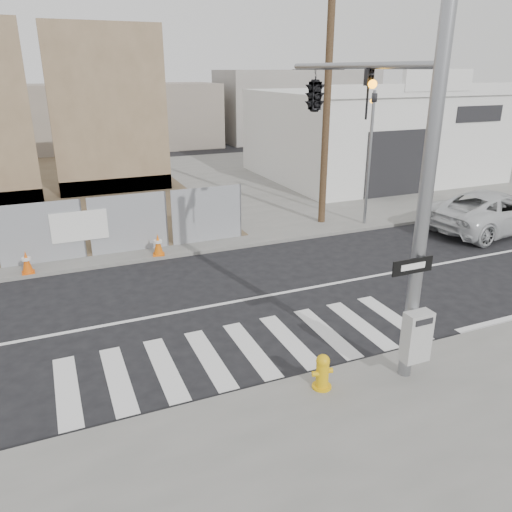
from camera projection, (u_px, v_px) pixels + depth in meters
name	position (u px, v px, depth m)	size (l,w,h in m)	color
ground	(216.00, 305.00, 13.63)	(100.00, 100.00, 0.00)	black
sidewalk_far	(128.00, 193.00, 25.67)	(50.00, 20.00, 0.12)	slate
signal_pole	(345.00, 130.00, 11.11)	(0.96, 5.87, 7.00)	gray
far_signal_pole	(371.00, 140.00, 19.31)	(0.16, 0.20, 5.60)	gray
concrete_wall_right	(111.00, 127.00, 24.39)	(5.50, 1.30, 8.00)	#786148
auto_shop	(370.00, 134.00, 29.05)	(12.00, 10.20, 5.95)	silver
utility_pole_right	(327.00, 93.00, 18.93)	(1.60, 0.28, 10.00)	brown
fire_hydrant	(322.00, 371.00, 9.79)	(0.49, 0.49, 0.74)	#DFA90C
suv	(494.00, 211.00, 19.68)	(2.65, 5.75, 1.60)	silver
traffic_cone_c	(27.00, 262.00, 15.37)	(0.38, 0.38, 0.72)	#DD560B
traffic_cone_d	(158.00, 245.00, 16.87)	(0.46, 0.46, 0.75)	#DF610B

